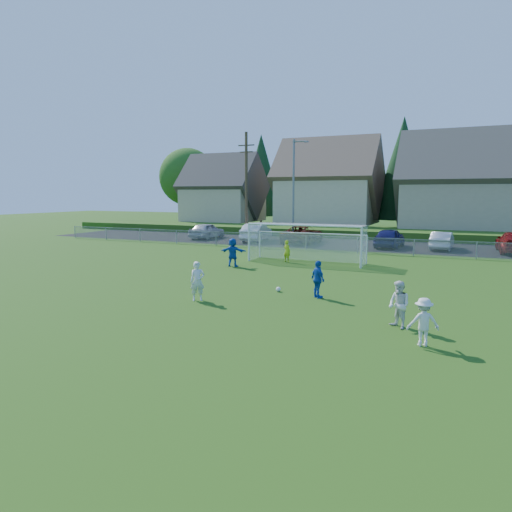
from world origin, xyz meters
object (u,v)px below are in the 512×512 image
at_px(soccer_ball, 278,289).
at_px(player_white_b, 399,305).
at_px(car_f, 442,241).
at_px(soccer_goal, 307,237).
at_px(car_b, 256,232).
at_px(player_blue_b, 233,252).
at_px(car_c, 302,234).
at_px(car_a, 207,231).
at_px(player_blue_a, 318,279).
at_px(car_e, 390,238).
at_px(goalkeeper, 287,251).
at_px(player_white_a, 197,281).
at_px(player_white_c, 423,322).

height_order(soccer_ball, player_white_b, player_white_b).
xyz_separation_m(car_f, soccer_goal, (-7.67, -10.82, 0.93)).
bearing_deg(car_f, soccer_ball, 76.43).
xyz_separation_m(soccer_ball, player_white_b, (5.63, -3.61, 0.67)).
height_order(player_white_b, car_b, car_b).
bearing_deg(player_blue_b, soccer_goal, -143.60).
bearing_deg(car_f, car_c, 3.40).
height_order(car_b, soccer_goal, soccer_goal).
bearing_deg(player_blue_b, soccer_ball, 124.68).
xyz_separation_m(player_white_b, car_a, (-21.03, 23.70, -0.01)).
relative_size(player_blue_b, car_a, 0.38).
distance_m(player_blue_a, car_f, 20.80).
bearing_deg(soccer_ball, player_blue_a, -12.92).
bearing_deg(soccer_ball, car_e, 83.93).
distance_m(player_blue_a, goalkeeper, 10.19).
bearing_deg(soccer_ball, player_white_b, -32.68).
xyz_separation_m(goalkeeper, car_a, (-12.63, 11.51, 0.06)).
bearing_deg(player_white_b, soccer_goal, 161.84).
distance_m(player_blue_a, car_a, 26.89).
relative_size(player_white_a, car_f, 0.38).
distance_m(car_a, car_e, 17.49).
xyz_separation_m(player_white_a, goalkeeper, (-0.34, 11.51, -0.10)).
bearing_deg(soccer_goal, car_f, 54.67).
xyz_separation_m(goalkeeper, car_b, (-7.16, 11.18, 0.10)).
height_order(soccer_ball, player_blue_b, player_blue_b).
bearing_deg(player_blue_b, goalkeeper, -137.11).
bearing_deg(player_white_a, player_white_c, -51.49).
xyz_separation_m(player_blue_a, car_e, (0.13, 20.12, -0.01)).
relative_size(car_a, car_e, 0.98).
height_order(player_white_a, player_blue_a, player_white_a).
xyz_separation_m(player_blue_b, car_e, (7.26, 14.03, -0.07)).
height_order(goalkeeper, car_e, car_e).
xyz_separation_m(goalkeeper, car_f, (8.85, 11.37, -0.01)).
relative_size(player_blue_b, car_e, 0.37).
distance_m(player_white_c, car_a, 33.40).
bearing_deg(soccer_ball, car_f, 73.04).
bearing_deg(player_blue_b, player_white_c, 129.40).
bearing_deg(goalkeeper, car_f, -109.17).
relative_size(player_white_a, player_white_b, 1.04).
bearing_deg(player_white_b, player_white_c, -18.32).
bearing_deg(car_f, car_a, 3.00).
height_order(player_white_b, soccer_goal, soccer_goal).
bearing_deg(car_c, car_f, 179.38).
distance_m(car_a, car_f, 21.48).
bearing_deg(car_b, player_blue_a, 113.13).
bearing_deg(car_e, soccer_goal, 74.75).
distance_m(goalkeeper, car_b, 13.28).
bearing_deg(goalkeeper, car_a, -23.62).
height_order(soccer_ball, player_blue_a, player_blue_a).
height_order(goalkeeper, soccer_goal, soccer_goal).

